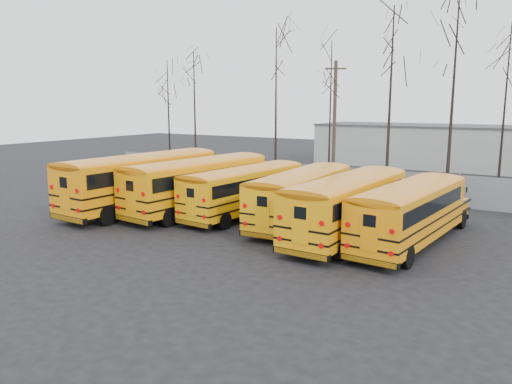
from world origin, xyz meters
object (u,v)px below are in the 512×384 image
Objects in this scene: bus_b at (201,180)px; utility_pole_left at (334,119)px; bus_f at (412,208)px; bus_a at (145,177)px; bus_c at (246,187)px; bus_e at (350,201)px; bus_d at (303,192)px.

utility_pole_left is at bearing 91.15° from bus_b.
bus_b is 1.20× the size of utility_pole_left.
bus_a is at bearing -172.36° from bus_f.
bus_f reaches higher than bus_c.
utility_pole_left is at bearing 117.40° from bus_e.
utility_pole_left is (1.36, 16.39, 3.10)m from bus_b.
bus_a is 1.27× the size of utility_pole_left.
bus_d is 1.07× the size of utility_pole_left.
bus_b is 6.36m from bus_d.
bus_b is at bearing -177.62° from bus_f.
bus_c is at bearing -108.96° from utility_pole_left.
utility_pole_left is at bearing 100.10° from bus_c.
utility_pole_left is at bearing 104.50° from bus_d.
bus_b is at bearing -163.20° from bus_c.
bus_e is at bearing -7.62° from bus_c.
bus_e is at bearing 0.39° from bus_b.
bus_a is 9.67m from bus_d.
bus_f is 1.07× the size of utility_pole_left.
bus_f is (15.38, 0.66, -0.32)m from bus_a.
bus_c is (2.77, 0.58, -0.21)m from bus_b.
bus_f is 20.42m from utility_pole_left.
bus_a is at bearing -172.57° from bus_d.
utility_pole_left is at bearing 78.90° from bus_a.
bus_e is 19.36m from utility_pole_left.
bus_f is at bearing 8.83° from bus_e.
bus_a reaches higher than bus_c.
bus_d is (9.51, 1.73, -0.30)m from bus_a.
utility_pole_left is (-8.07, 17.30, 3.20)m from bus_e.
bus_b is 1.07× the size of bus_e.
bus_a is 1.18× the size of bus_d.
bus_d is at bearing 3.29° from bus_c.
bus_d is at bearing 13.61° from bus_a.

